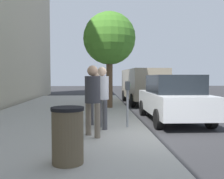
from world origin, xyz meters
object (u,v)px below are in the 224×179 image
at_px(pedestrian_at_meter, 102,92).
at_px(parked_van_far, 143,84).
at_px(parking_meter, 127,94).
at_px(trash_bin, 68,135).
at_px(pedestrian_bystander, 93,94).
at_px(parked_sedan_near, 172,98).
at_px(parking_officer, 95,93).
at_px(traffic_signal, 111,64).
at_px(street_tree, 109,39).

xyz_separation_m(pedestrian_at_meter, parked_van_far, (8.11, -2.72, 0.01)).
height_order(parking_meter, parked_van_far, parked_van_far).
bearing_deg(parking_meter, pedestrian_at_meter, 100.38).
bearing_deg(pedestrian_at_meter, trash_bin, -125.10).
relative_size(pedestrian_bystander, parked_sedan_near, 0.42).
distance_m(parking_officer, parked_van_far, 7.98).
xyz_separation_m(parking_meter, pedestrian_at_meter, (-0.14, 0.78, 0.08)).
bearing_deg(parked_sedan_near, parking_meter, 131.48).
bearing_deg(pedestrian_bystander, parked_sedan_near, 6.60).
height_order(pedestrian_bystander, traffic_signal, traffic_signal).
height_order(pedestrian_at_meter, traffic_signal, traffic_signal).
xyz_separation_m(pedestrian_bystander, trash_bin, (-1.97, 0.40, -0.59)).
xyz_separation_m(parking_officer, parked_van_far, (7.42, -2.93, 0.08)).
relative_size(parking_officer, street_tree, 0.36).
xyz_separation_m(pedestrian_at_meter, trash_bin, (-2.96, 0.66, -0.59)).
bearing_deg(pedestrian_at_meter, traffic_signal, 62.99).
bearing_deg(pedestrian_bystander, parked_van_far, 34.81).
height_order(pedestrian_bystander, parked_sedan_near, pedestrian_bystander).
relative_size(pedestrian_at_meter, trash_bin, 1.83).
relative_size(pedestrian_bystander, parked_van_far, 0.35).
relative_size(parked_van_far, traffic_signal, 1.46).
height_order(pedestrian_at_meter, street_tree, street_tree).
height_order(parking_meter, parked_sedan_near, parked_sedan_near).
bearing_deg(parked_sedan_near, parked_van_far, -0.00).
distance_m(parking_meter, parked_sedan_near, 2.60).
distance_m(traffic_signal, trash_bin, 12.54).
xyz_separation_m(pedestrian_at_meter, street_tree, (5.08, -0.45, 2.35)).
xyz_separation_m(traffic_signal, trash_bin, (-12.31, 1.39, -1.92)).
xyz_separation_m(pedestrian_at_meter, pedestrian_bystander, (-0.99, 0.26, -0.00)).
height_order(parked_van_far, trash_bin, parked_van_far).
bearing_deg(pedestrian_at_meter, parking_meter, -12.17).
bearing_deg(parking_meter, trash_bin, 155.10).
bearing_deg(pedestrian_at_meter, street_tree, 62.33).
distance_m(parking_officer, parked_sedan_near, 3.16).
bearing_deg(pedestrian_at_meter, pedestrian_bystander, -127.18).
bearing_deg(trash_bin, parked_sedan_near, -35.04).
relative_size(pedestrian_bystander, street_tree, 0.38).
bearing_deg(trash_bin, pedestrian_at_meter, -12.54).
height_order(parked_sedan_near, traffic_signal, traffic_signal).
xyz_separation_m(street_tree, trash_bin, (-8.04, 1.11, -2.95)).
xyz_separation_m(pedestrian_bystander, parking_officer, (1.67, -0.05, -0.07)).
relative_size(parking_meter, parked_van_far, 0.27).
bearing_deg(parking_officer, parking_meter, 13.48).
xyz_separation_m(parking_officer, street_tree, (4.40, -0.66, 2.43)).
bearing_deg(trash_bin, parking_meter, -24.90).
bearing_deg(parked_van_far, trash_bin, 163.05).
bearing_deg(traffic_signal, pedestrian_at_meter, 175.55).
bearing_deg(parking_officer, trash_bin, -54.82).
distance_m(pedestrian_bystander, street_tree, 6.55).
xyz_separation_m(pedestrian_at_meter, parked_sedan_near, (1.85, -2.72, -0.36)).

